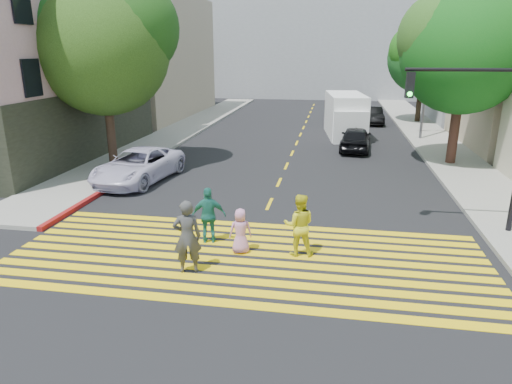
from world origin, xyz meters
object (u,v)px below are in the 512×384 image
(pedestrian_extra, at_px, (209,215))
(white_sedan, at_px, (138,166))
(tree_right_far, at_px, (425,53))
(tree_right_near, at_px, (467,43))
(dark_car_parked, at_px, (373,115))
(dark_car_near, at_px, (355,139))
(pedestrian_man, at_px, (187,237))
(silver_car, at_px, (344,108))
(white_van, at_px, (346,117))
(traffic_signal, at_px, (491,124))
(pedestrian_child, at_px, (241,231))
(tree_left, at_px, (104,41))
(pedestrian_woman, at_px, (299,225))

(pedestrian_extra, distance_m, white_sedan, 7.74)
(tree_right_far, bearing_deg, tree_right_near, -92.34)
(dark_car_parked, bearing_deg, dark_car_near, -102.18)
(pedestrian_man, relative_size, silver_car, 0.41)
(dark_car_near, bearing_deg, tree_right_far, -110.17)
(dark_car_parked, bearing_deg, tree_right_far, 12.48)
(white_van, distance_m, traffic_signal, 17.12)
(pedestrian_child, xyz_separation_m, traffic_signal, (7.07, 2.72, 2.83))
(pedestrian_child, relative_size, white_sedan, 0.26)
(pedestrian_child, distance_m, silver_car, 29.24)
(dark_car_near, bearing_deg, dark_car_parked, -94.51)
(tree_left, distance_m, pedestrian_child, 13.14)
(tree_right_near, height_order, pedestrian_child, tree_right_near)
(tree_right_near, relative_size, pedestrian_child, 6.56)
(tree_right_near, height_order, white_sedan, tree_right_near)
(pedestrian_extra, distance_m, white_van, 19.18)
(pedestrian_extra, height_order, white_sedan, pedestrian_extra)
(pedestrian_man, bearing_deg, pedestrian_child, -146.33)
(tree_right_far, xyz_separation_m, pedestrian_woman, (-7.37, -26.12, -4.42))
(silver_car, distance_m, traffic_signal, 26.76)
(pedestrian_child, bearing_deg, pedestrian_man, 35.16)
(tree_left, relative_size, pedestrian_woman, 4.92)
(pedestrian_man, distance_m, traffic_signal, 9.49)
(white_sedan, bearing_deg, dark_car_near, 48.07)
(traffic_signal, bearing_deg, pedestrian_man, -154.31)
(silver_car, height_order, white_van, white_van)
(tree_left, relative_size, pedestrian_extra, 5.14)
(tree_right_far, relative_size, traffic_signal, 1.46)
(white_van, bearing_deg, tree_left, -144.22)
(pedestrian_child, bearing_deg, tree_left, -63.58)
(white_van, bearing_deg, pedestrian_woman, -101.42)
(tree_right_near, distance_m, dark_car_parked, 14.55)
(silver_car, xyz_separation_m, white_van, (-0.07, -9.81, 0.62))
(pedestrian_woman, distance_m, white_sedan, 9.96)
(traffic_signal, bearing_deg, white_van, 102.13)
(white_sedan, bearing_deg, dark_car_parked, 66.45)
(tree_left, height_order, dark_car_parked, tree_left)
(pedestrian_man, bearing_deg, tree_right_far, -128.07)
(pedestrian_child, bearing_deg, dark_car_parked, -118.54)
(tree_right_far, bearing_deg, traffic_signal, -94.74)
(white_sedan, bearing_deg, pedestrian_child, -40.04)
(pedestrian_extra, xyz_separation_m, silver_car, (4.34, 28.50, -0.16))
(pedestrian_child, relative_size, silver_car, 0.27)
(tree_right_far, relative_size, pedestrian_woman, 4.37)
(traffic_signal, bearing_deg, tree_left, 157.19)
(pedestrian_extra, distance_m, dark_car_near, 15.01)
(traffic_signal, bearing_deg, tree_right_near, 80.59)
(pedestrian_child, bearing_deg, tree_right_near, -141.53)
(dark_car_near, distance_m, dark_car_parked, 10.61)
(tree_left, distance_m, tree_right_far, 24.51)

